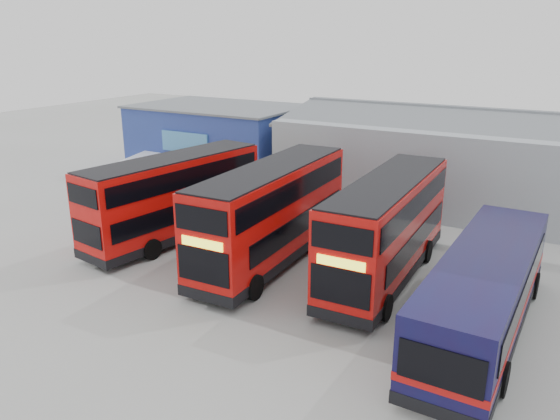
{
  "coord_description": "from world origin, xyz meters",
  "views": [
    {
      "loc": [
        10.41,
        -15.38,
        10.18
      ],
      "look_at": [
        -2.01,
        6.31,
        2.1
      ],
      "focal_mm": 35.0,
      "sensor_mm": 36.0,
      "label": 1
    }
  ],
  "objects_px": {
    "panel_van": "(142,170)",
    "double_decker_left": "(175,199)",
    "double_decker_centre": "(272,215)",
    "maintenance_shed": "(538,167)",
    "office_block": "(220,139)",
    "double_decker_right": "(387,230)",
    "single_decker_blue": "(484,295)"
  },
  "relations": [
    {
      "from": "double_decker_centre",
      "to": "double_decker_right",
      "type": "relative_size",
      "value": 1.03
    },
    {
      "from": "office_block",
      "to": "panel_van",
      "type": "xyz_separation_m",
      "value": [
        -2.44,
        -5.93,
        -1.47
      ]
    },
    {
      "from": "double_decker_left",
      "to": "single_decker_blue",
      "type": "relative_size",
      "value": 0.91
    },
    {
      "from": "office_block",
      "to": "double_decker_right",
      "type": "relative_size",
      "value": 1.16
    },
    {
      "from": "single_decker_blue",
      "to": "panel_van",
      "type": "height_order",
      "value": "single_decker_blue"
    },
    {
      "from": "office_block",
      "to": "single_decker_blue",
      "type": "xyz_separation_m",
      "value": [
        22.06,
        -15.01,
        -1.04
      ]
    },
    {
      "from": "panel_van",
      "to": "double_decker_centre",
      "type": "bearing_deg",
      "value": -41.09
    },
    {
      "from": "double_decker_centre",
      "to": "double_decker_left",
      "type": "bearing_deg",
      "value": 176.97
    },
    {
      "from": "double_decker_right",
      "to": "single_decker_blue",
      "type": "relative_size",
      "value": 0.92
    },
    {
      "from": "double_decker_left",
      "to": "single_decker_blue",
      "type": "xyz_separation_m",
      "value": [
        15.57,
        -2.1,
        -0.63
      ]
    },
    {
      "from": "double_decker_left",
      "to": "single_decker_blue",
      "type": "height_order",
      "value": "double_decker_left"
    },
    {
      "from": "office_block",
      "to": "double_decker_right",
      "type": "distance_m",
      "value": 21.28
    },
    {
      "from": "office_block",
      "to": "double_decker_right",
      "type": "bearing_deg",
      "value": -34.72
    },
    {
      "from": "office_block",
      "to": "panel_van",
      "type": "bearing_deg",
      "value": -112.38
    },
    {
      "from": "double_decker_left",
      "to": "panel_van",
      "type": "xyz_separation_m",
      "value": [
        -8.93,
        6.98,
        -1.05
      ]
    },
    {
      "from": "double_decker_right",
      "to": "panel_van",
      "type": "relative_size",
      "value": 2.18
    },
    {
      "from": "double_decker_centre",
      "to": "double_decker_right",
      "type": "distance_m",
      "value": 5.25
    },
    {
      "from": "double_decker_left",
      "to": "double_decker_right",
      "type": "distance_m",
      "value": 11.04
    },
    {
      "from": "double_decker_left",
      "to": "double_decker_right",
      "type": "bearing_deg",
      "value": -167.51
    },
    {
      "from": "maintenance_shed",
      "to": "double_decker_centre",
      "type": "distance_m",
      "value": 17.88
    },
    {
      "from": "maintenance_shed",
      "to": "single_decker_blue",
      "type": "bearing_deg",
      "value": -89.8
    },
    {
      "from": "maintenance_shed",
      "to": "double_decker_centre",
      "type": "bearing_deg",
      "value": -122.78
    },
    {
      "from": "panel_van",
      "to": "double_decker_left",
      "type": "bearing_deg",
      "value": -53.44
    },
    {
      "from": "panel_van",
      "to": "double_decker_right",
      "type": "bearing_deg",
      "value": -32.67
    },
    {
      "from": "office_block",
      "to": "maintenance_shed",
      "type": "distance_m",
      "value": 22.09
    },
    {
      "from": "double_decker_left",
      "to": "double_decker_centre",
      "type": "bearing_deg",
      "value": -172.76
    },
    {
      "from": "double_decker_centre",
      "to": "panel_van",
      "type": "bearing_deg",
      "value": 152.45
    },
    {
      "from": "office_block",
      "to": "maintenance_shed",
      "type": "xyz_separation_m",
      "value": [
        22.0,
        2.01,
        0.02
      ]
    },
    {
      "from": "double_decker_centre",
      "to": "panel_van",
      "type": "xyz_separation_m",
      "value": [
        -14.76,
        7.09,
        -1.16
      ]
    },
    {
      "from": "double_decker_right",
      "to": "single_decker_blue",
      "type": "distance_m",
      "value": 5.45
    },
    {
      "from": "double_decker_centre",
      "to": "single_decker_blue",
      "type": "bearing_deg",
      "value": -13.39
    },
    {
      "from": "double_decker_right",
      "to": "office_block",
      "type": "bearing_deg",
      "value": 143.62
    }
  ]
}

